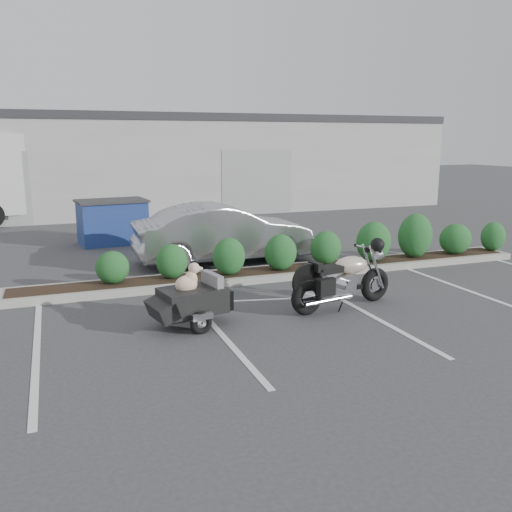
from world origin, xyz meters
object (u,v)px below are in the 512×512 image
object	(u,v)px
motorcycle	(343,280)
pet_trailer	(192,299)
sedan	(224,233)
dumpster	(112,221)

from	to	relation	value
motorcycle	pet_trailer	bearing A→B (deg)	168.44
pet_trailer	sedan	size ratio (longest dim) A/B	0.41
motorcycle	dumpster	size ratio (longest dim) A/B	1.07
dumpster	motorcycle	bearing A→B (deg)	-74.34
motorcycle	dumpster	xyz separation A→B (m)	(-3.19, 7.86, 0.14)
pet_trailer	dumpster	bearing A→B (deg)	81.72
motorcycle	pet_trailer	distance (m)	2.79
motorcycle	sedan	distance (m)	4.46
sedan	dumpster	xyz separation A→B (m)	(-2.30, 3.50, -0.07)
motorcycle	dumpster	bearing A→B (deg)	100.86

